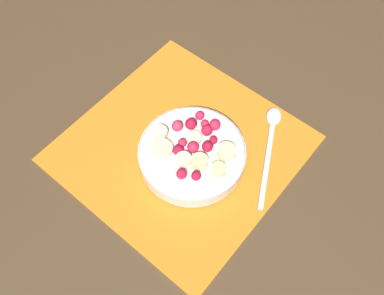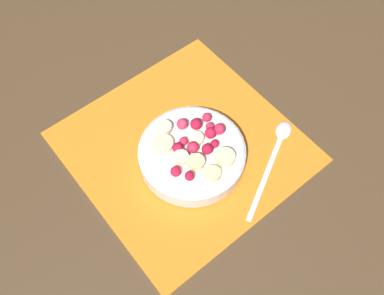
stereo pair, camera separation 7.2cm
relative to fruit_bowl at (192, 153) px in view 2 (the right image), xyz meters
The scene contains 4 objects.
ground_plane 0.04m from the fruit_bowl, 101.09° to the right, with size 3.00×3.00×0.00m, color #4C3823.
placemat 0.04m from the fruit_bowl, 101.09° to the right, with size 0.38×0.38×0.01m.
fruit_bowl is the anchor object (origin of this frame).
spoon 0.15m from the fruit_bowl, 147.89° to the left, with size 0.20×0.11×0.01m.
Camera 2 is at (0.24, 0.32, 0.67)m, focal length 40.00 mm.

